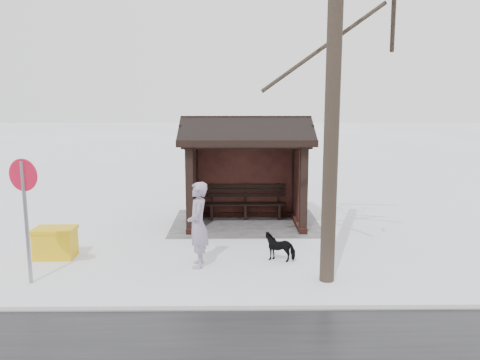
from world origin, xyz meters
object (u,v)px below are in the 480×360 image
object	(u,v)px
bus_shelter	(246,149)
dog	(280,247)
pedestrian	(198,225)
grit_bin	(55,243)
road_sign	(25,195)

from	to	relation	value
bus_shelter	dog	world-z (taller)	bus_shelter
pedestrian	dog	world-z (taller)	pedestrian
dog	bus_shelter	bearing A→B (deg)	-149.89
pedestrian	grit_bin	bearing A→B (deg)	-103.87
bus_shelter	pedestrian	xyz separation A→B (m)	(1.10, 3.52, -1.25)
dog	grit_bin	xyz separation A→B (m)	(5.06, -0.20, 0.05)
pedestrian	road_sign	xyz separation A→B (m)	(3.20, 0.88, 0.84)
bus_shelter	dog	distance (m)	3.71
grit_bin	bus_shelter	bearing A→B (deg)	-146.68
dog	road_sign	distance (m)	5.35
pedestrian	grit_bin	world-z (taller)	pedestrian
pedestrian	grit_bin	size ratio (longest dim) A/B	2.02
dog	road_sign	bearing A→B (deg)	-58.04
bus_shelter	dog	bearing A→B (deg)	102.45
pedestrian	grit_bin	xyz separation A→B (m)	(3.27, -0.59, -0.56)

